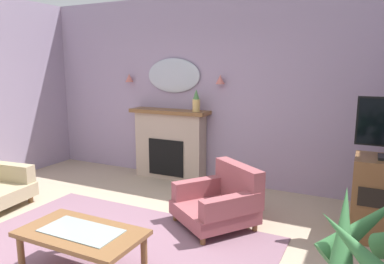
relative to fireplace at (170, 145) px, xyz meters
The scene contains 9 objects.
wall_back 1.16m from the fireplace, 18.22° to the left, with size 7.22×0.10×2.97m, color #9E8CA8.
patterned_rug 2.68m from the fireplace, 75.12° to the right, with size 3.20×2.40×0.01m, color #7F5B6B.
fireplace is the anchor object (origin of this frame).
mantel_vase_left 0.90m from the fireplace, ahead, with size 0.12×0.12×0.35m.
wall_mirror 1.15m from the fireplace, 90.00° to the left, with size 0.96×0.06×0.56m, color #B2BCC6.
wall_sconce_left 1.38m from the fireplace, behind, with size 0.14×0.14×0.14m, color #D17066.
wall_sconce_right 1.38m from the fireplace, ahead, with size 0.14×0.14×0.14m, color #D17066.
coffee_table 2.98m from the fireplace, 75.42° to the right, with size 1.10×0.60×0.45m.
armchair_beside_couch 1.98m from the fireplace, 42.56° to the right, with size 1.13×1.13×0.71m.
Camera 1 is at (2.24, -2.35, 1.86)m, focal length 33.61 mm.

